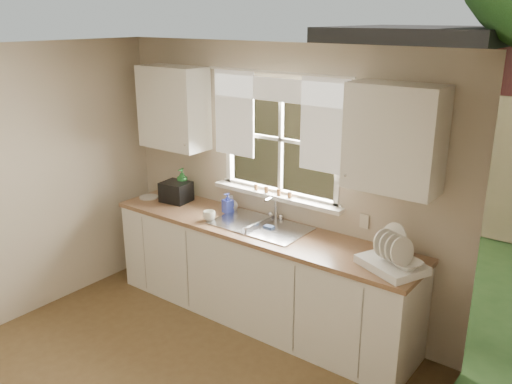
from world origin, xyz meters
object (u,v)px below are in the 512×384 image
Objects in this scene: soap_bottle_a at (182,184)px; cup at (209,216)px; dish_rack at (392,260)px; black_appliance at (176,192)px.

soap_bottle_a is 0.71m from cup.
dish_rack reaches higher than black_appliance.
black_appliance reaches higher than cup.
cup is (0.63, -0.30, -0.11)m from soap_bottle_a.
cup is (-1.75, -0.09, -0.02)m from dish_rack.
dish_rack is at bearing -16.01° from soap_bottle_a.
soap_bottle_a is 1.18× the size of black_appliance.
black_appliance is at bearing 177.23° from dish_rack.
soap_bottle_a reaches higher than black_appliance.
dish_rack reaches higher than cup.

